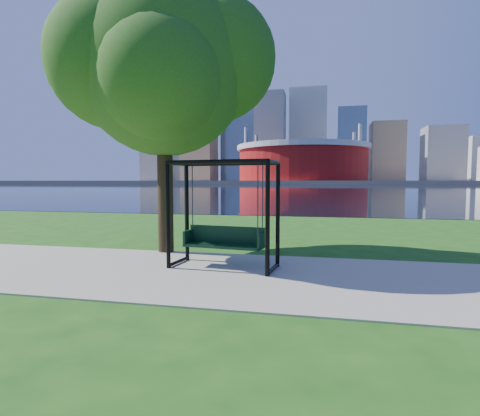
% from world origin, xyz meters
% --- Properties ---
extents(ground, '(900.00, 900.00, 0.00)m').
position_xyz_m(ground, '(0.00, 0.00, 0.00)').
color(ground, '#1E5114').
rests_on(ground, ground).
extents(path, '(120.00, 4.00, 0.03)m').
position_xyz_m(path, '(0.00, -0.50, 0.01)').
color(path, '#9E937F').
rests_on(path, ground).
extents(river, '(900.00, 180.00, 0.02)m').
position_xyz_m(river, '(0.00, 102.00, 0.01)').
color(river, black).
rests_on(river, ground).
extents(far_bank, '(900.00, 228.00, 2.00)m').
position_xyz_m(far_bank, '(0.00, 306.00, 1.00)').
color(far_bank, '#937F60').
rests_on(far_bank, ground).
extents(stadium, '(83.00, 83.00, 32.00)m').
position_xyz_m(stadium, '(-10.00, 235.00, 14.23)').
color(stadium, maroon).
rests_on(stadium, far_bank).
extents(skyline, '(392.00, 66.00, 96.50)m').
position_xyz_m(skyline, '(-4.27, 319.39, 35.89)').
color(skyline, gray).
rests_on(skyline, far_bank).
extents(swing, '(2.32, 1.21, 2.28)m').
position_xyz_m(swing, '(-0.60, 0.07, 1.10)').
color(swing, black).
rests_on(swing, ground).
extents(park_tree, '(5.53, 4.99, 6.87)m').
position_xyz_m(park_tree, '(-2.57, 1.52, 4.77)').
color(park_tree, black).
rests_on(park_tree, ground).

